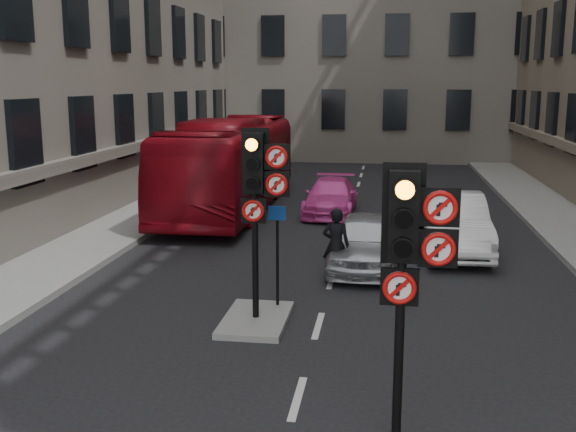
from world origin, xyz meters
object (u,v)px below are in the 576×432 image
(bus_red, at_px, (231,164))
(info_sign, at_px, (277,242))
(signal_near, at_px, (410,246))
(car_silver, at_px, (364,241))
(car_pink, at_px, (331,197))
(car_white, at_px, (453,223))
(motorcyclist, at_px, (336,245))
(motorcycle, at_px, (403,276))
(signal_far, at_px, (259,183))

(bus_red, xyz_separation_m, info_sign, (3.38, -10.66, -0.20))
(signal_near, distance_m, bus_red, 16.47)
(car_silver, relative_size, car_pink, 0.95)
(signal_near, relative_size, car_white, 0.76)
(car_pink, xyz_separation_m, motorcyclist, (0.78, -8.04, 0.25))
(car_silver, xyz_separation_m, motorcycle, (0.91, -2.21, -0.20))
(signal_near, distance_m, motorcyclist, 7.33)
(car_white, distance_m, car_pink, 6.07)
(signal_far, bearing_deg, motorcycle, 36.03)
(signal_far, xyz_separation_m, motorcycle, (2.73, 1.98, -2.23))
(car_pink, bearing_deg, motorcycle, -74.98)
(bus_red, distance_m, info_sign, 11.18)
(signal_far, xyz_separation_m, info_sign, (0.21, 0.74, -1.27))
(bus_red, bearing_deg, car_pink, -6.26)
(signal_near, bearing_deg, motorcycle, 88.80)
(motorcyclist, bearing_deg, motorcycle, 148.13)
(signal_far, distance_m, car_pink, 11.24)
(car_silver, xyz_separation_m, bus_red, (-4.99, 7.21, 0.96))
(car_white, relative_size, bus_red, 0.40)
(car_pink, height_order, motorcyclist, motorcyclist)
(signal_near, relative_size, motorcyclist, 2.09)
(signal_far, xyz_separation_m, car_white, (4.12, 6.21, -1.92))
(signal_near, bearing_deg, car_silver, 95.46)
(car_silver, height_order, car_pink, car_silver)
(car_silver, height_order, car_white, car_white)
(car_silver, bearing_deg, bus_red, 127.56)
(signal_far, distance_m, car_white, 7.70)
(signal_far, xyz_separation_m, motorcyclist, (1.21, 2.99, -1.85))
(car_pink, xyz_separation_m, info_sign, (-0.22, -10.29, 0.83))
(signal_far, distance_m, info_sign, 1.49)
(car_white, distance_m, motorcycle, 4.46)
(car_white, bearing_deg, car_silver, -140.22)
(signal_near, height_order, car_silver, signal_near)
(bus_red, bearing_deg, motorcyclist, -62.90)
(car_silver, xyz_separation_m, info_sign, (-1.60, -3.45, 0.76))
(signal_near, xyz_separation_m, motorcyclist, (-1.39, 6.99, -1.73))
(signal_near, relative_size, signal_far, 1.00)
(signal_far, height_order, info_sign, signal_far)
(signal_near, xyz_separation_m, car_silver, (-0.78, 8.19, -1.91))
(motorcycle, bearing_deg, signal_near, -86.21)
(car_pink, relative_size, motorcycle, 2.62)
(signal_near, xyz_separation_m, motorcycle, (0.13, 5.98, -2.11))
(car_white, xyz_separation_m, car_pink, (-3.69, 4.82, -0.18))
(signal_near, height_order, signal_far, signal_far)
(motorcycle, height_order, info_sign, info_sign)
(car_white, xyz_separation_m, motorcyclist, (-2.91, -3.22, 0.08))
(info_sign, bearing_deg, car_silver, 57.85)
(car_silver, xyz_separation_m, car_pink, (-1.39, 6.84, -0.07))
(car_white, bearing_deg, bus_red, 143.08)
(car_pink, relative_size, motorcyclist, 2.42)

